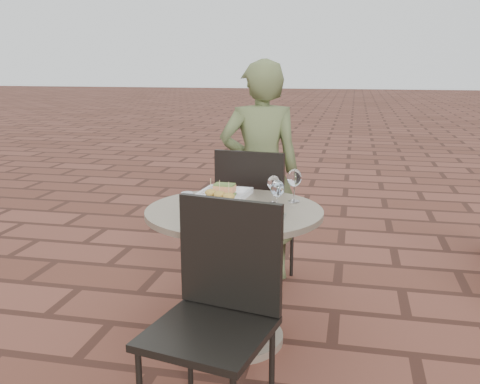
% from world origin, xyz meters
% --- Properties ---
extents(ground, '(60.00, 60.00, 0.00)m').
position_xyz_m(ground, '(0.00, 0.00, 0.00)').
color(ground, brown).
rests_on(ground, ground).
extents(cafe_table, '(0.90, 0.90, 0.73)m').
position_xyz_m(cafe_table, '(-0.10, -0.04, 0.48)').
color(cafe_table, gray).
rests_on(cafe_table, ground).
extents(chair_far, '(0.49, 0.49, 0.93)m').
position_xyz_m(chair_far, '(-0.13, 0.66, 0.55)').
color(chair_far, black).
rests_on(chair_far, ground).
extents(chair_near, '(0.52, 0.52, 0.93)m').
position_xyz_m(chair_near, '(-0.01, -0.71, 0.55)').
color(chair_near, black).
rests_on(chair_near, ground).
extents(diner, '(0.62, 0.49, 1.48)m').
position_xyz_m(diner, '(-0.12, 0.87, 0.74)').
color(diner, '#4F5931').
rests_on(diner, ground).
extents(plate_salmon, '(0.28, 0.28, 0.07)m').
position_xyz_m(plate_salmon, '(-0.21, 0.21, 0.75)').
color(plate_salmon, silver).
rests_on(plate_salmon, cafe_table).
extents(plate_sliders, '(0.32, 0.32, 0.15)m').
position_xyz_m(plate_sliders, '(-0.16, -0.08, 0.76)').
color(plate_sliders, silver).
rests_on(plate_sliders, cafe_table).
extents(plate_tuna, '(0.31, 0.31, 0.03)m').
position_xyz_m(plate_tuna, '(-0.08, -0.30, 0.75)').
color(plate_tuna, silver).
rests_on(plate_tuna, cafe_table).
extents(wine_glass_right, '(0.07, 0.07, 0.16)m').
position_xyz_m(wine_glass_right, '(0.12, -0.04, 0.84)').
color(wine_glass_right, white).
rests_on(wine_glass_right, cafe_table).
extents(wine_glass_mid, '(0.06, 0.06, 0.15)m').
position_xyz_m(wine_glass_mid, '(0.08, 0.11, 0.84)').
color(wine_glass_mid, white).
rests_on(wine_glass_mid, cafe_table).
extents(wine_glass_far, '(0.08, 0.08, 0.18)m').
position_xyz_m(wine_glass_far, '(0.18, 0.17, 0.86)').
color(wine_glass_far, white).
rests_on(wine_glass_far, cafe_table).
extents(steel_ramekin, '(0.08, 0.08, 0.05)m').
position_xyz_m(steel_ramekin, '(-0.38, 0.06, 0.75)').
color(steel_ramekin, silver).
rests_on(steel_ramekin, cafe_table).
extents(cutlery_set, '(0.11, 0.22, 0.00)m').
position_xyz_m(cutlery_set, '(0.14, -0.17, 0.73)').
color(cutlery_set, silver).
rests_on(cutlery_set, cafe_table).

